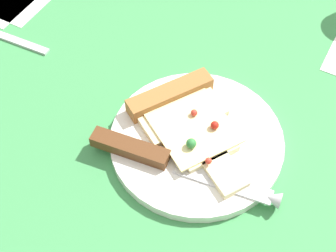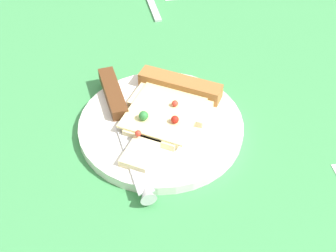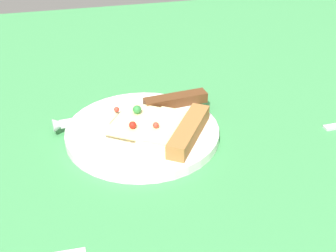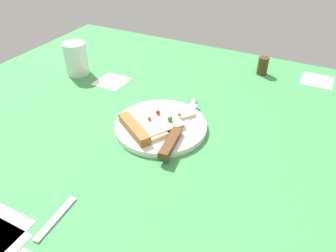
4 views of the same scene
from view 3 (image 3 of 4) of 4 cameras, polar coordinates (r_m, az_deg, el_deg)
The scene contains 4 objects.
ground_plane at distance 72.44cm, azimuth 3.71°, elevation -2.71°, with size 125.02×125.02×3.00cm.
plate at distance 72.04cm, azimuth -2.95°, elevation -0.80°, with size 22.17×22.17×1.40cm, color white.
pizza_slice at distance 70.43cm, azimuth -1.03°, elevation -0.16°, with size 18.87×15.90×2.57cm.
knife at distance 76.05cm, azimuth -2.36°, elevation 2.28°, with size 24.07×5.08×2.45cm.
Camera 3 is at (-17.68, -56.96, 39.64)cm, focal length 53.16 mm.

